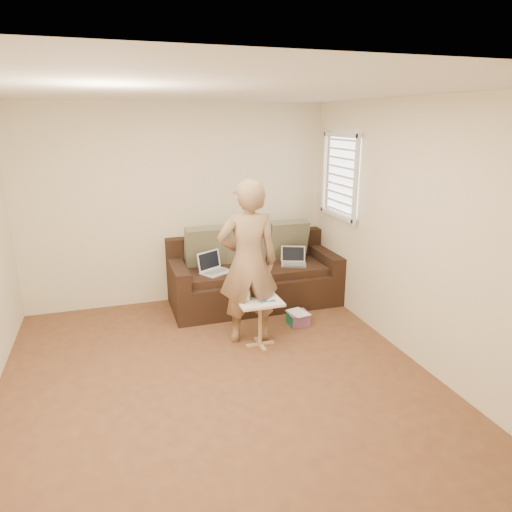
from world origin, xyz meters
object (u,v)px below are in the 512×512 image
Objects in this scene: sofa at (255,273)px; striped_box at (298,318)px; laptop_silver at (294,265)px; laptop_white at (216,273)px; side_table at (260,323)px; drinking_glass at (247,295)px; person at (248,263)px.

sofa is 0.92m from striped_box.
laptop_silver reaches higher than striped_box.
laptop_white is 1.47× the size of striped_box.
side_table is 4.30× the size of drinking_glass.
laptop_white is 0.71× the size of side_table.
side_table is at bearing -107.67° from laptop_white.
person reaches higher than striped_box.
person reaches higher than drinking_glass.
striped_box is at bearing 30.80° from side_table.
side_table is at bearing -106.82° from laptop_silver.
person reaches higher than laptop_white.
laptop_silver is 0.90× the size of laptop_white.
laptop_silver is 0.84m from striped_box.
drinking_glass is (-0.95, -0.99, 0.06)m from laptop_silver.
striped_box is (0.84, -0.69, -0.44)m from laptop_white.
laptop_silver is (0.51, -0.11, 0.10)m from sofa.
laptop_white is at bearing -73.62° from person.
striped_box is at bearing -69.40° from sofa.
laptop_white is 1.00m from drinking_glass.
sofa reaches higher than striped_box.
side_table is at bearing -24.80° from drinking_glass.
laptop_white is 1.18m from striped_box.
drinking_glass is 0.94m from striped_box.
striped_box is at bearing -158.06° from person.
side_table is at bearing -104.75° from sofa.
sofa is 6.04× the size of laptop_white.
laptop_white is 0.98m from person.
laptop_silver is 1.31m from person.
drinking_glass is 0.49× the size of striped_box.
side_table is (-0.30, -1.16, -0.17)m from sofa.
side_table is 0.73m from striped_box.
side_table is 2.09× the size of striped_box.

